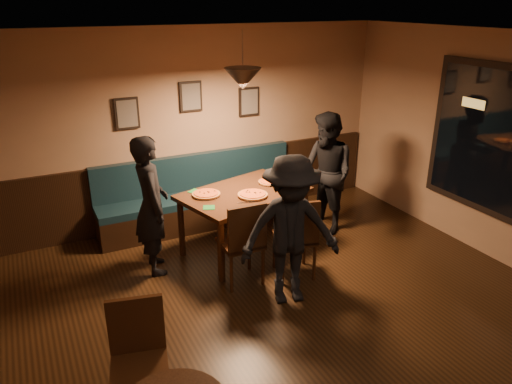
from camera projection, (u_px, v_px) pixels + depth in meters
floor at (323, 355)px, 4.59m from camera, size 7.00×7.00×0.00m
ceiling at (343, 46)px, 3.55m from camera, size 7.00×7.00×0.00m
wall_back at (192, 128)px, 6.98m from camera, size 6.00×0.00×6.00m
wainscot at (195, 187)px, 7.29m from camera, size 5.88×0.06×1.00m
booth_bench at (202, 193)px, 7.07m from camera, size 3.00×0.60×1.00m
picture_left at (127, 113)px, 6.48m from camera, size 0.32×0.04×0.42m
picture_center at (191, 97)px, 6.79m from camera, size 0.32×0.04×0.42m
picture_right at (249, 102)px, 7.22m from camera, size 0.32×0.04×0.42m
pendant_lamp at (243, 79)px, 5.69m from camera, size 0.44×0.44×0.25m
dining_table at (244, 221)px, 6.37m from camera, size 1.76×1.37×0.83m
chair_near_left at (240, 241)px, 5.63m from camera, size 0.47×0.47×1.04m
chair_near_right at (295, 236)px, 5.77m from camera, size 0.55×0.55×1.02m
diner_left at (151, 205)px, 5.75m from camera, size 0.46×0.65×1.70m
diner_right at (327, 174)px, 6.78m from camera, size 0.70×0.87×1.71m
diner_front at (290, 231)px, 5.15m from camera, size 1.20×0.87×1.67m
pizza_a at (206, 194)px, 6.08m from camera, size 0.40×0.40×0.04m
pizza_b at (253, 195)px, 6.05m from camera, size 0.38×0.38×0.04m
pizza_c at (270, 182)px, 6.49m from camera, size 0.32×0.32×0.04m
soda_glass at (296, 184)px, 6.22m from camera, size 0.08×0.08×0.17m
tabasco_bottle at (286, 182)px, 6.37m from camera, size 0.03×0.03×0.12m
napkin_a at (195, 191)px, 6.21m from camera, size 0.20×0.20×0.01m
napkin_b at (209, 207)px, 5.73m from camera, size 0.18×0.18×0.01m
cutlery_set at (250, 202)px, 5.89m from camera, size 0.17×0.07×0.00m
cafe_chair_far at (139, 367)px, 3.73m from camera, size 0.52×0.52×0.99m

